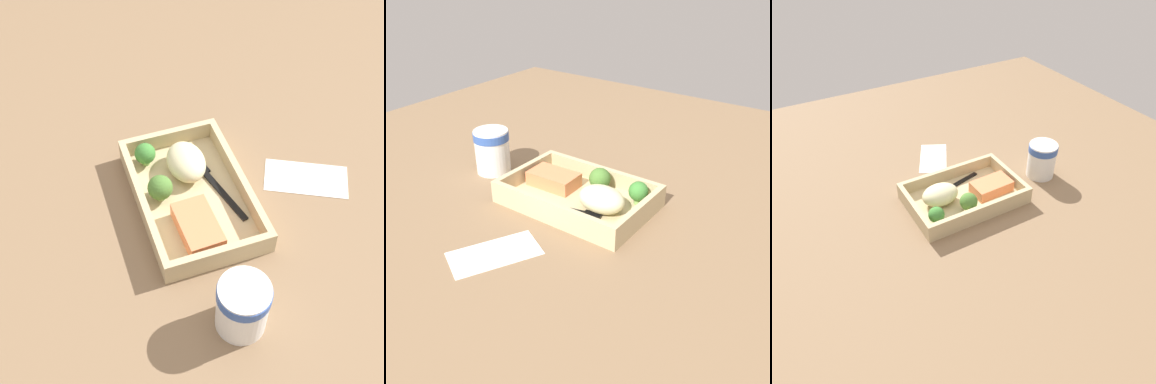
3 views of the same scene
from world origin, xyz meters
The scene contains 10 objects.
ground_plane centered at (0.00, 0.00, -1.00)cm, with size 160.00×160.00×2.00cm, color #7E6246.
takeout_tray centered at (0.00, 0.00, 0.60)cm, with size 28.87×18.83×1.20cm, color tan.
tray_rim centered at (0.00, 0.00, 2.91)cm, with size 28.87×18.83×3.42cm.
salmon_fillet centered at (-7.33, 1.53, 2.70)cm, with size 10.16×6.08×2.99cm, color #E77F4F.
mashed_potatoes centered at (6.22, -1.03, 3.66)cm, with size 9.36×6.80×4.92cm, color beige.
broccoli_floret_1 centered at (1.69, 5.20, 3.93)cm, with size 4.41×4.41×5.03cm.
broccoli_floret_2 centered at (10.47, 5.39, 3.74)cm, with size 3.86×3.86×4.57cm.
fork centered at (1.01, -4.89, 1.42)cm, with size 15.75×5.27×0.44cm.
paper_cup centered at (-24.17, 0.74, 5.52)cm, with size 7.85×7.85×9.87cm.
receipt_slip centered at (-1.74, -21.57, 0.12)cm, with size 7.75×15.10×0.24cm, color white.
Camera 2 is at (45.20, -62.59, 46.01)cm, focal length 42.00 mm.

